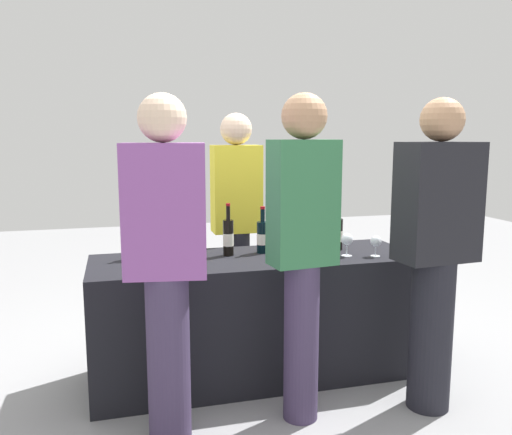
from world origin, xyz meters
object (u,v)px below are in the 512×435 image
object	(u,v)px
wine_glass_0	(326,244)
wine_bottle_2	(199,237)
wine_bottle_0	(142,240)
wine_bottle_4	(263,237)
wine_bottle_3	(228,237)
wine_bottle_5	(307,232)
guest_2	(436,246)
server_pouring	(237,217)
guest_0	(166,257)
wine_glass_1	(347,240)
guest_1	(303,242)
wine_bottle_6	(337,234)
wine_bottle_1	(159,240)
wine_glass_2	(376,242)

from	to	relation	value
wine_glass_0	wine_bottle_2	bearing A→B (deg)	159.26
wine_bottle_0	wine_glass_0	xyz separation A→B (m)	(1.10, -0.31, -0.02)
wine_bottle_4	wine_bottle_3	bearing A→B (deg)	-175.49
wine_bottle_2	wine_bottle_4	bearing A→B (deg)	-2.24
wine_bottle_5	guest_2	world-z (taller)	guest_2
server_pouring	guest_0	xyz separation A→B (m)	(-0.62, -1.17, 0.01)
wine_bottle_5	wine_glass_1	distance (m)	0.31
guest_0	guest_1	world-z (taller)	guest_1
wine_bottle_2	guest_2	xyz separation A→B (m)	(1.18, -0.77, 0.04)
wine_bottle_6	server_pouring	world-z (taller)	server_pouring
wine_glass_0	guest_1	size ratio (longest dim) A/B	0.08
wine_bottle_6	wine_glass_0	xyz separation A→B (m)	(-0.17, -0.23, -0.01)
wine_bottle_2	guest_1	world-z (taller)	guest_1
wine_glass_0	guest_0	world-z (taller)	guest_0
guest_0	wine_bottle_4	bearing A→B (deg)	54.59
wine_bottle_6	wine_glass_0	size ratio (longest dim) A/B	2.24
guest_0	wine_bottle_2	bearing A→B (deg)	78.32
wine_glass_1	guest_2	xyz separation A→B (m)	(0.28, -0.53, 0.06)
guest_1	guest_2	bearing A→B (deg)	-13.04
server_pouring	wine_glass_1	bearing A→B (deg)	127.92
wine_bottle_1	wine_bottle_0	bearing A→B (deg)	157.54
wine_bottle_2	guest_0	xyz separation A→B (m)	(-0.27, -0.71, 0.05)
wine_bottle_1	wine_glass_2	distance (m)	1.35
wine_glass_2	guest_2	bearing A→B (deg)	-77.17
wine_bottle_3	wine_glass_2	xyz separation A→B (m)	(0.89, -0.27, -0.03)
wine_bottle_1	server_pouring	distance (m)	0.76
wine_bottle_1	wine_glass_1	bearing A→B (deg)	-11.36
guest_0	wine_bottle_5	bearing A→B (deg)	45.03
wine_bottle_2	wine_glass_2	distance (m)	1.11
wine_glass_0	wine_glass_1	size ratio (longest dim) A/B	0.94
wine_bottle_3	wine_bottle_1	bearing A→B (deg)	177.42
wine_bottle_4	wine_glass_0	bearing A→B (deg)	-38.67
wine_bottle_1	wine_bottle_5	world-z (taller)	wine_bottle_1
wine_glass_1	guest_1	distance (m)	0.65
wine_glass_2	wine_bottle_3	bearing A→B (deg)	163.34
wine_bottle_4	guest_1	world-z (taller)	guest_1
wine_bottle_2	guest_2	bearing A→B (deg)	-33.26
server_pouring	guest_1	xyz separation A→B (m)	(0.09, -1.15, 0.04)
wine_bottle_0	guest_1	world-z (taller)	guest_1
guest_0	guest_2	bearing A→B (deg)	6.60
wine_glass_2	server_pouring	size ratio (longest dim) A/B	0.08
wine_glass_2	wine_bottle_6	bearing A→B (deg)	122.21
wine_bottle_5	wine_glass_2	bearing A→B (deg)	-43.11
guest_0	wine_bottle_3	bearing A→B (deg)	65.31
wine_bottle_0	wine_bottle_4	xyz separation A→B (m)	(0.76, -0.04, -0.01)
wine_bottle_5	server_pouring	size ratio (longest dim) A/B	0.19
wine_bottle_4	wine_bottle_0	bearing A→B (deg)	176.75
wine_bottle_3	wine_bottle_2	bearing A→B (deg)	169.39
wine_bottle_4	guest_2	bearing A→B (deg)	-44.66
wine_bottle_4	guest_0	distance (m)	0.98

